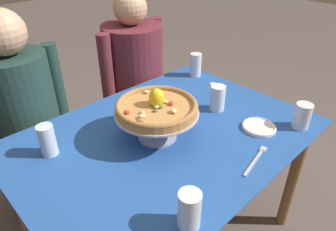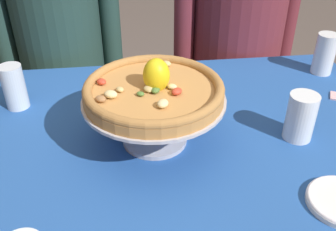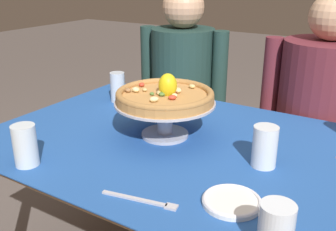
% 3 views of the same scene
% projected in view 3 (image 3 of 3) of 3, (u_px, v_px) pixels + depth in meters
% --- Properties ---
extents(dining_table, '(1.30, 0.95, 0.72)m').
position_uv_depth(dining_table, '(173.00, 164.00, 1.39)').
color(dining_table, olive).
rests_on(dining_table, ground).
extents(pizza_stand, '(0.36, 0.36, 0.13)m').
position_uv_depth(pizza_stand, '(165.00, 112.00, 1.36)').
color(pizza_stand, '#B7B7C1').
rests_on(pizza_stand, dining_table).
extents(pizza, '(0.34, 0.34, 0.10)m').
position_uv_depth(pizza, '(165.00, 95.00, 1.34)').
color(pizza, '#BC8447').
rests_on(pizza, pizza_stand).
extents(water_glass_side_right, '(0.08, 0.08, 0.13)m').
position_uv_depth(water_glass_side_right, '(264.00, 149.00, 1.16)').
color(water_glass_side_right, white).
rests_on(water_glass_side_right, dining_table).
extents(water_glass_front_left, '(0.07, 0.07, 0.13)m').
position_uv_depth(water_glass_front_left, '(26.00, 148.00, 1.17)').
color(water_glass_front_left, silver).
rests_on(water_glass_front_left, dining_table).
extents(water_glass_back_left, '(0.07, 0.07, 0.13)m').
position_uv_depth(water_glass_back_left, '(118.00, 89.00, 1.74)').
color(water_glass_back_left, silver).
rests_on(water_glass_back_left, dining_table).
extents(side_plate, '(0.15, 0.15, 0.02)m').
position_uv_depth(side_plate, '(232.00, 201.00, 0.98)').
color(side_plate, white).
rests_on(side_plate, dining_table).
extents(dinner_fork, '(0.21, 0.06, 0.01)m').
position_uv_depth(dinner_fork, '(143.00, 201.00, 1.00)').
color(dinner_fork, '#B7B7C1').
rests_on(dinner_fork, dining_table).
extents(diner_left, '(0.49, 0.37, 1.22)m').
position_uv_depth(diner_left, '(182.00, 104.00, 2.13)').
color(diner_left, navy).
rests_on(diner_left, ground).
extents(diner_right, '(0.53, 0.42, 1.21)m').
position_uv_depth(diner_right, '(317.00, 129.00, 1.77)').
color(diner_right, black).
rests_on(diner_right, ground).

